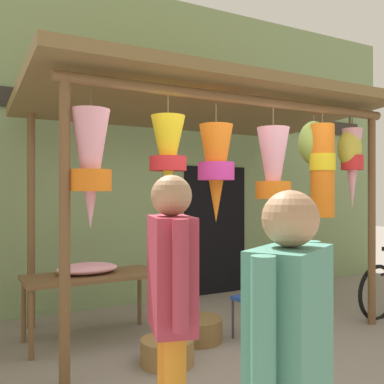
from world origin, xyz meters
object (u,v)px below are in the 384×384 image
flower_heap_on_table (89,268)px  shopper_by_bananas (171,299)px  customer_foreground (290,364)px  display_table (92,281)px  folding_chair (262,294)px  wicker_basket_by_table (197,329)px  wicker_basket_spare (167,351)px

flower_heap_on_table → shopper_by_bananas: bearing=-94.9°
customer_foreground → display_table: bearing=87.2°
display_table → flower_heap_on_table: bearing=104.7°
folding_chair → customer_foreground: size_ratio=0.52×
customer_foreground → shopper_by_bananas: bearing=94.2°
customer_foreground → shopper_by_bananas: shopper_by_bananas is taller
flower_heap_on_table → wicker_basket_by_table: flower_heap_on_table is taller
folding_chair → wicker_basket_spare: 1.23m
wicker_basket_by_table → wicker_basket_spare: bearing=-142.2°
wicker_basket_spare → flower_heap_on_table: bearing=113.8°
wicker_basket_by_table → wicker_basket_spare: size_ratio=1.11×
folding_chair → wicker_basket_by_table: 0.80m
folding_chair → flower_heap_on_table: bearing=149.7°
customer_foreground → shopper_by_bananas: (-0.07, 0.90, 0.06)m
display_table → folding_chair: (1.60, -0.89, -0.13)m
display_table → flower_heap_on_table: (-0.02, 0.06, 0.13)m
wicker_basket_spare → customer_foreground: size_ratio=0.31×
display_table → customer_foreground: (-0.16, -3.36, 0.31)m
folding_chair → display_table: bearing=151.0°
folding_chair → wicker_basket_spare: size_ratio=1.69×
wicker_basket_by_table → shopper_by_bananas: bearing=-122.6°
flower_heap_on_table → customer_foreground: 3.42m
display_table → customer_foreground: bearing=-92.8°
flower_heap_on_table → wicker_basket_by_table: 1.34m
wicker_basket_spare → customer_foreground: bearing=-104.3°
flower_heap_on_table → wicker_basket_spare: (0.46, -1.03, -0.65)m
wicker_basket_by_table → display_table: bearing=150.7°
folding_chair → wicker_basket_by_table: folding_chair is taller
wicker_basket_by_table → flower_heap_on_table: bearing=148.6°
display_table → folding_chair: folding_chair is taller
flower_heap_on_table → wicker_basket_spare: bearing=-66.2°
display_table → customer_foreground: size_ratio=0.88×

